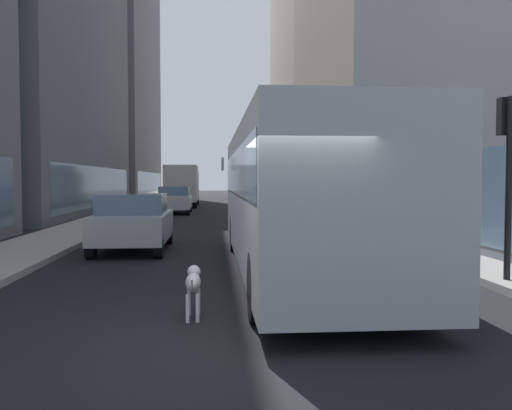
% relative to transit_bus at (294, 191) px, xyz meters
% --- Properties ---
extents(ground_plane, '(120.00, 120.00, 0.00)m').
position_rel_transit_bus_xyz_m(ground_plane, '(-1.20, 30.23, -1.78)').
color(ground_plane, black).
extents(sidewalk_left, '(2.40, 110.00, 0.15)m').
position_rel_transit_bus_xyz_m(sidewalk_left, '(-6.90, 30.23, -1.70)').
color(sidewalk_left, '#ADA89E').
rests_on(sidewalk_left, ground).
extents(sidewalk_right, '(2.40, 110.00, 0.15)m').
position_rel_transit_bus_xyz_m(sidewalk_right, '(4.50, 30.23, -1.70)').
color(sidewalk_right, gray).
rests_on(sidewalk_right, ground).
extents(building_left_far, '(9.57, 23.79, 29.79)m').
position_rel_transit_bus_xyz_m(building_left_far, '(-13.10, 47.49, 13.11)').
color(building_left_far, slate).
rests_on(building_left_far, ground).
extents(building_right_mid, '(10.44, 22.04, 23.90)m').
position_rel_transit_bus_xyz_m(building_right_mid, '(10.70, 25.49, 10.16)').
color(building_right_mid, '#A0937F').
rests_on(building_right_mid, ground).
extents(building_right_far, '(9.40, 23.83, 36.64)m').
position_rel_transit_bus_xyz_m(building_right_far, '(10.70, 48.98, 16.53)').
color(building_right_far, '#B2A893').
rests_on(building_right_far, ground).
extents(transit_bus, '(2.78, 11.53, 3.05)m').
position_rel_transit_bus_xyz_m(transit_bus, '(0.00, 0.00, 0.00)').
color(transit_bus, '#999EA3').
rests_on(transit_bus, ground).
extents(car_white_van, '(1.88, 4.17, 1.62)m').
position_rel_transit_bus_xyz_m(car_white_van, '(-4.00, 20.88, -0.95)').
color(car_white_van, silver).
rests_on(car_white_van, ground).
extents(car_silver_sedan, '(1.93, 3.96, 1.62)m').
position_rel_transit_bus_xyz_m(car_silver_sedan, '(-4.00, 3.79, -0.96)').
color(car_silver_sedan, '#B7BABF').
rests_on(car_silver_sedan, ground).
extents(car_blue_hatchback, '(1.82, 4.40, 1.62)m').
position_rel_transit_bus_xyz_m(car_blue_hatchback, '(1.60, 18.40, -0.95)').
color(car_blue_hatchback, '#4C6BB7').
rests_on(car_blue_hatchback, ground).
extents(box_truck, '(2.30, 7.50, 3.05)m').
position_rel_transit_bus_xyz_m(box_truck, '(-4.00, 29.49, -0.11)').
color(box_truck, silver).
rests_on(box_truck, ground).
extents(dalmatian_dog, '(0.22, 0.96, 0.72)m').
position_rel_transit_bus_xyz_m(dalmatian_dog, '(-2.07, -3.81, -1.26)').
color(dalmatian_dog, white).
rests_on(dalmatian_dog, ground).
extents(traffic_light_near, '(0.24, 0.41, 3.40)m').
position_rel_transit_bus_xyz_m(traffic_light_near, '(3.70, -1.97, 0.66)').
color(traffic_light_near, black).
rests_on(traffic_light_near, sidewalk_right).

